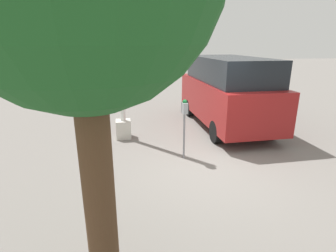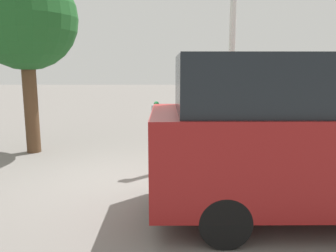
{
  "view_description": "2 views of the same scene",
  "coord_description": "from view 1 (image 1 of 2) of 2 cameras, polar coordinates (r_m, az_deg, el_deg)",
  "views": [
    {
      "loc": [
        -5.13,
        1.93,
        2.77
      ],
      "look_at": [
        0.6,
        0.91,
        0.92
      ],
      "focal_mm": 28.0,
      "sensor_mm": 36.0,
      "label": 1
    },
    {
      "loc": [
        1.0,
        -6.13,
        2.14
      ],
      "look_at": [
        1.01,
        1.02,
        0.9
      ],
      "focal_mm": 35.0,
      "sensor_mm": 36.0,
      "label": 2
    }
  ],
  "objects": [
    {
      "name": "parked_van",
      "position": [
        9.08,
        12.7,
        7.5
      ],
      "size": [
        4.81,
        1.97,
        2.34
      ],
      "rotation": [
        0.0,
        0.0,
        0.01
      ],
      "color": "maroon",
      "rests_on": "ground"
    },
    {
      "name": "lamp_post",
      "position": [
        7.74,
        -10.18,
        9.1
      ],
      "size": [
        0.44,
        0.44,
        5.29
      ],
      "color": "beige",
      "rests_on": "ground"
    },
    {
      "name": "ground_plane",
      "position": [
        6.13,
        9.54,
        -9.46
      ],
      "size": [
        80.0,
        80.0,
        0.0
      ],
      "primitive_type": "plane",
      "color": "slate"
    },
    {
      "name": "parking_meter_near",
      "position": [
        6.28,
        3.6,
        2.27
      ],
      "size": [
        0.21,
        0.13,
        1.5
      ],
      "rotation": [
        0.0,
        0.0,
        0.09
      ],
      "color": "gray",
      "rests_on": "ground"
    }
  ]
}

